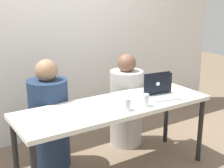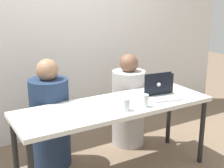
{
  "view_description": "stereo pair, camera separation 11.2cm",
  "coord_description": "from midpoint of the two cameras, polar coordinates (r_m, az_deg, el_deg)",
  "views": [
    {
      "loc": [
        -1.5,
        -2.28,
        1.72
      ],
      "look_at": [
        0.0,
        0.06,
        0.91
      ],
      "focal_mm": 50.0,
      "sensor_mm": 36.0,
      "label": 1
    },
    {
      "loc": [
        -1.4,
        -2.34,
        1.72
      ],
      "look_at": [
        0.0,
        0.06,
        0.91
      ],
      "focal_mm": 50.0,
      "sensor_mm": 36.0,
      "label": 2
    }
  ],
  "objects": [
    {
      "name": "water_glass_center",
      "position": [
        2.73,
        1.51,
        -3.92
      ],
      "size": [
        0.08,
        0.08,
        0.11
      ],
      "color": "silver",
      "rests_on": "desk"
    },
    {
      "name": "laptop_front_right",
      "position": [
        3.12,
        8.09,
        -1.47
      ],
      "size": [
        0.34,
        0.29,
        0.22
      ],
      "rotation": [
        0.0,
        0.0,
        -0.22
      ],
      "color": "silver",
      "rests_on": "desk"
    },
    {
      "name": "desk",
      "position": [
        2.92,
        -0.44,
        -4.95
      ],
      "size": [
        1.87,
        0.62,
        0.73
      ],
      "color": "silver",
      "rests_on": "ground"
    },
    {
      "name": "laptop_back_right",
      "position": [
        3.2,
        6.36,
        -0.9
      ],
      "size": [
        0.33,
        0.3,
        0.24
      ],
      "rotation": [
        0.0,
        0.0,
        3.02
      ],
      "color": "silver",
      "rests_on": "desk"
    },
    {
      "name": "person_on_left",
      "position": [
        3.21,
        -12.4,
        -6.55
      ],
      "size": [
        0.45,
        0.45,
        1.12
      ],
      "rotation": [
        0.0,
        0.0,
        3.3
      ],
      "color": "#1F304C",
      "rests_on": "ground"
    },
    {
      "name": "water_glass_right",
      "position": [
        2.84,
        4.99,
        -3.13
      ],
      "size": [
        0.06,
        0.06,
        0.12
      ],
      "color": "white",
      "rests_on": "desk"
    },
    {
      "name": "person_on_right",
      "position": [
        3.61,
        1.7,
        -3.86
      ],
      "size": [
        0.38,
        0.38,
        1.08
      ],
      "rotation": [
        0.0,
        0.0,
        3.12
      ],
      "color": "#B9B4AF",
      "rests_on": "ground"
    },
    {
      "name": "back_wall",
      "position": [
        3.83,
        -10.17,
        7.86
      ],
      "size": [
        4.87,
        0.1,
        2.36
      ],
      "primitive_type": "cube",
      "color": "silver",
      "rests_on": "ground"
    }
  ]
}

